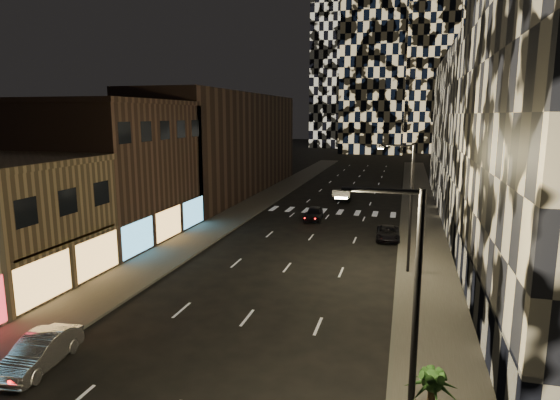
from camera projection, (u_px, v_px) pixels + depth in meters
The scene contains 16 objects.
sidewalk_left at pixel (250, 207), 57.01m from camera, with size 4.00×120.00×0.15m, color #47443F.
sidewalk_right at pixel (421, 216), 51.87m from camera, with size 4.00×120.00×0.15m, color #47443F.
curb_left at pixel (267, 207), 56.47m from camera, with size 0.20×120.00×0.15m, color #4C4C47.
curb_right at pixel (401, 215), 52.41m from camera, with size 0.20×120.00×0.15m, color #4C4C47.
retail_tan at pixel (5, 225), 30.56m from camera, with size 10.00×10.00×8.00m, color #766146.
retail_brown at pixel (117, 172), 42.07m from camera, with size 10.00×15.00×12.00m, color #453027.
retail_filler_left at pixel (226, 144), 67.06m from camera, with size 10.00×40.00×14.00m, color #453027.
midrise_base at pixel (475, 285), 26.81m from camera, with size 0.60×25.00×3.00m, color #383838.
midrise_filler_right at pixel (513, 133), 54.34m from camera, with size 16.00×40.00×18.00m, color #232326.
streetlight_near at pixel (407, 319), 13.36m from camera, with size 2.55×0.25×9.00m.
streetlight_far at pixel (408, 199), 32.35m from camera, with size 2.55×0.25×9.00m.
car_silver_parked at pixel (40, 352), 20.75m from camera, with size 1.57×4.50×1.48m, color #A6A6AC.
car_dark_midlane at pixel (314, 214), 49.82m from camera, with size 1.73×4.30×1.46m, color black.
car_dark_oncoming at pixel (344, 196), 61.12m from camera, with size 1.82×4.49×1.30m, color black.
car_dark_rightlane at pixel (388, 233), 42.07m from camera, with size 2.02×4.38×1.22m, color black.
palm_tree at pixel (432, 389), 13.98m from camera, with size 1.76×1.78×3.50m.
Camera 1 is at (8.13, -3.04, 11.12)m, focal length 30.00 mm.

